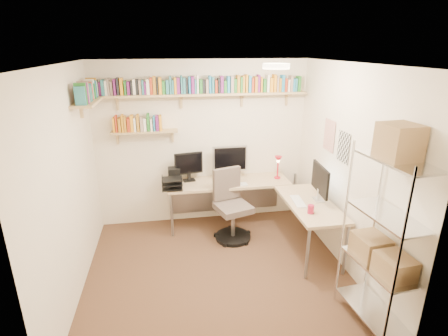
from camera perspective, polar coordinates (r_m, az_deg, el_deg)
The scene contains 6 objects.
ground at distance 4.57m, azimuth -1.03°, elevation -16.50°, with size 3.20×3.20×0.00m, color #3F2D1B.
room_shell at distance 3.87m, azimuth -1.10°, elevation 2.45°, with size 3.24×3.04×2.52m.
wall_shelves at distance 5.00m, azimuth -8.37°, elevation 11.71°, with size 3.12×1.09×0.80m.
corner_desk at distance 5.14m, azimuth 2.65°, elevation -3.16°, with size 2.21×1.87×1.25m.
office_chair at distance 5.07m, azimuth 1.19°, elevation -6.88°, with size 0.57×0.58×1.03m.
wire_rack at distance 3.57m, azimuth 25.10°, elevation -7.47°, with size 0.46×0.82×2.05m.
Camera 1 is at (-0.54, -3.67, 2.67)m, focal length 28.00 mm.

